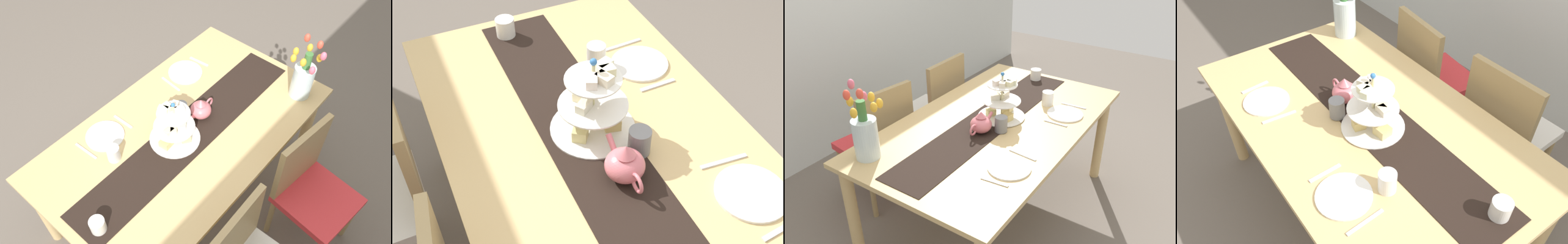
% 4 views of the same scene
% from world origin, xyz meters
% --- Properties ---
extents(dining_table, '(1.78, 1.03, 0.73)m').
position_xyz_m(dining_table, '(0.00, 0.00, 0.64)').
color(dining_table, tan).
rests_on(dining_table, ground_plane).
extents(table_runner, '(1.68, 0.29, 0.00)m').
position_xyz_m(table_runner, '(0.00, 0.04, 0.73)').
color(table_runner, black).
rests_on(table_runner, dining_table).
extents(tiered_cake_stand, '(0.30, 0.30, 0.30)m').
position_xyz_m(tiered_cake_stand, '(0.09, -0.00, 0.83)').
color(tiered_cake_stand, beige).
rests_on(tiered_cake_stand, table_runner).
extents(teapot, '(0.24, 0.13, 0.14)m').
position_xyz_m(teapot, '(-0.16, 0.00, 0.79)').
color(teapot, '#D66B75').
rests_on(teapot, table_runner).
extents(cream_jug, '(0.08, 0.08, 0.08)m').
position_xyz_m(cream_jug, '(0.75, 0.10, 0.77)').
color(cream_jug, white).
rests_on(cream_jug, dining_table).
extents(dinner_plate_left, '(0.23, 0.23, 0.01)m').
position_xyz_m(dinner_plate_left, '(-0.38, -0.33, 0.74)').
color(dinner_plate_left, white).
rests_on(dinner_plate_left, dining_table).
extents(fork_left, '(0.03, 0.15, 0.01)m').
position_xyz_m(fork_left, '(-0.53, -0.33, 0.73)').
color(fork_left, silver).
rests_on(fork_left, dining_table).
extents(knife_left, '(0.03, 0.17, 0.01)m').
position_xyz_m(knife_left, '(-0.24, -0.33, 0.73)').
color(knife_left, silver).
rests_on(knife_left, dining_table).
extents(dinner_plate_right, '(0.23, 0.23, 0.01)m').
position_xyz_m(dinner_plate_right, '(0.34, -0.33, 0.74)').
color(dinner_plate_right, white).
rests_on(dinner_plate_right, dining_table).
extents(fork_right, '(0.02, 0.15, 0.01)m').
position_xyz_m(fork_right, '(0.19, -0.33, 0.73)').
color(fork_right, silver).
rests_on(fork_right, dining_table).
extents(knife_right, '(0.02, 0.17, 0.01)m').
position_xyz_m(knife_right, '(0.48, -0.33, 0.73)').
color(knife_right, silver).
rests_on(knife_right, dining_table).
extents(mug_grey, '(0.08, 0.08, 0.09)m').
position_xyz_m(mug_grey, '(-0.08, -0.09, 0.78)').
color(mug_grey, slate).
rests_on(mug_grey, table_runner).
extents(mug_white_text, '(0.08, 0.08, 0.09)m').
position_xyz_m(mug_white_text, '(0.41, -0.17, 0.78)').
color(mug_white_text, white).
rests_on(mug_white_text, dining_table).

